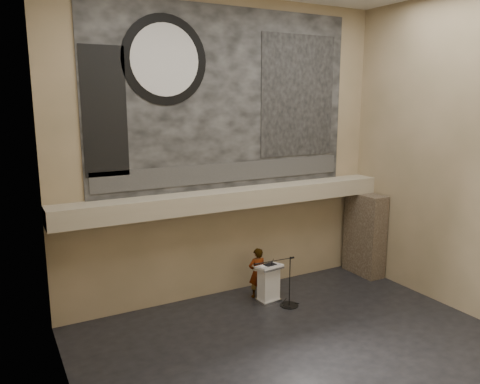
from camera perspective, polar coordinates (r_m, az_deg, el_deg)
floor at (r=11.47m, az=8.08°, el=-18.75°), size 10.00×10.00×0.00m
wall_back at (r=13.43m, az=-1.64°, el=4.99°), size 10.00×0.02×8.50m
wall_left at (r=8.11m, az=-20.70°, el=0.09°), size 0.02×8.00×8.50m
wall_right at (r=13.65m, az=25.77°, el=3.98°), size 0.02×8.00×8.50m
soffit at (r=13.28m, az=-0.82°, el=-0.76°), size 10.00×0.80×0.50m
sprinkler_left at (r=12.66m, az=-7.15°, el=-2.76°), size 0.04×0.04×0.06m
sprinkler_right at (r=14.26m, az=6.05°, el=-1.13°), size 0.04×0.04×0.06m
banner at (r=13.32m, az=-1.61°, el=11.19°), size 8.00×0.05×5.00m
banner_text_strip at (r=13.44m, az=-1.49°, el=2.42°), size 7.76×0.02×0.55m
banner_clock_rim at (r=12.61m, az=-9.15°, el=15.60°), size 2.30×0.02×2.30m
banner_clock_face at (r=12.59m, az=-9.11°, el=15.60°), size 1.84×0.02×1.84m
banner_building_print at (r=14.53m, az=7.10°, el=11.51°), size 2.60×0.02×3.60m
banner_brick_print at (r=12.13m, az=-16.18°, el=9.33°), size 1.10×0.02×3.20m
stone_pier at (r=15.98m, az=14.96°, el=-4.98°), size 0.60×1.40×2.70m
lectern at (r=13.62m, az=3.52°, el=-11.05°), size 0.74×0.57×1.13m
binder at (r=13.40m, az=3.69°, el=-8.83°), size 0.33×0.28×0.04m
papers at (r=13.30m, az=3.02°, el=-9.06°), size 0.21×0.29×0.00m
speaker_person at (r=13.83m, az=2.12°, el=-9.81°), size 0.58×0.41×1.49m
mic_stand at (r=13.53m, az=5.90°, el=-12.84°), size 1.36×0.52×1.45m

